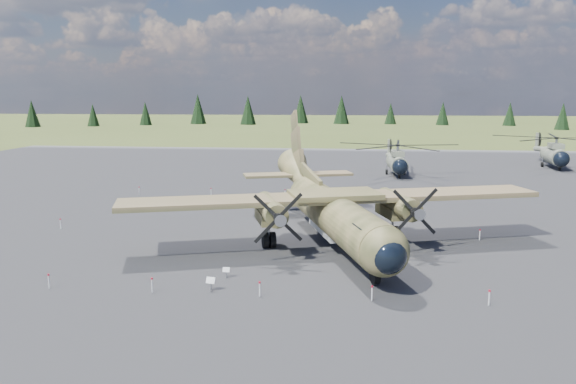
# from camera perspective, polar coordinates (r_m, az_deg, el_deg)

# --- Properties ---
(ground) EXTENTS (500.00, 500.00, 0.00)m
(ground) POSITION_cam_1_polar(r_m,az_deg,el_deg) (43.92, -2.68, -4.32)
(ground) COLOR #4B5626
(ground) RESTS_ON ground
(apron) EXTENTS (120.00, 120.00, 0.04)m
(apron) POSITION_cam_1_polar(r_m,az_deg,el_deg) (53.57, -1.03, -1.70)
(apron) COLOR #555459
(apron) RESTS_ON ground
(transport_plane) EXTENTS (29.63, 26.41, 9.92)m
(transport_plane) POSITION_cam_1_polar(r_m,az_deg,el_deg) (41.01, 4.32, -1.28)
(transport_plane) COLOR #404223
(transport_plane) RESTS_ON ground
(helicopter_near) EXTENTS (17.37, 19.98, 4.22)m
(helicopter_near) POSITION_cam_1_polar(r_m,az_deg,el_deg) (76.27, 11.02, 3.88)
(helicopter_near) COLOR gray
(helicopter_near) RESTS_ON ground
(helicopter_mid) EXTENTS (19.50, 22.08, 4.63)m
(helicopter_mid) POSITION_cam_1_polar(r_m,az_deg,el_deg) (91.18, 25.50, 4.24)
(helicopter_mid) COLOR gray
(helicopter_mid) RESTS_ON ground
(info_placard_left) EXTENTS (0.42, 0.19, 0.66)m
(info_placard_left) POSITION_cam_1_polar(r_m,az_deg,el_deg) (33.84, -6.29, -7.97)
(info_placard_left) COLOR gray
(info_placard_left) RESTS_ON ground
(info_placard_right) EXTENTS (0.55, 0.32, 0.81)m
(info_placard_right) POSITION_cam_1_polar(r_m,az_deg,el_deg) (31.76, -7.85, -9.02)
(info_placard_right) COLOR gray
(info_placard_right) RESTS_ON ground
(barrier_fence) EXTENTS (33.12, 29.62, 0.85)m
(barrier_fence) POSITION_cam_1_polar(r_m,az_deg,el_deg) (43.80, -3.30, -3.68)
(barrier_fence) COLOR silver
(barrier_fence) RESTS_ON ground
(treeline) EXTENTS (339.40, 345.59, 10.96)m
(treeline) POSITION_cam_1_polar(r_m,az_deg,el_deg) (42.96, -7.65, 1.84)
(treeline) COLOR black
(treeline) RESTS_ON ground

